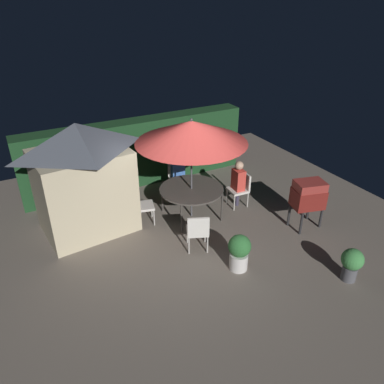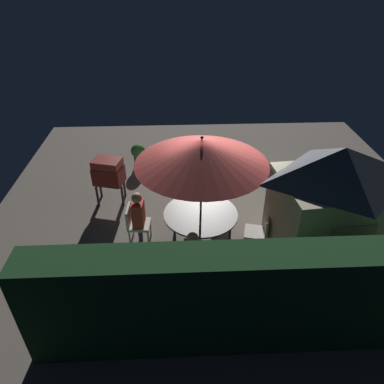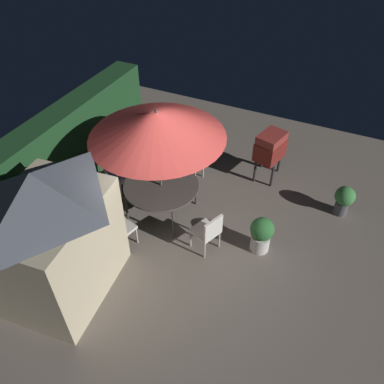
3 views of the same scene
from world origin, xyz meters
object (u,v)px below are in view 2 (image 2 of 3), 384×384
Objects in this scene: garden_shed at (330,209)px; potted_plant_by_shed at (138,153)px; chair_toward_house at (219,189)px; person_in_red at (138,212)px; chair_near_shed at (135,222)px; bbq_grill at (108,172)px; patio_table at (201,215)px; patio_umbrella at (202,152)px; person_in_blue at (193,254)px; chair_far_side at (192,268)px; chair_toward_hedge at (260,230)px; potted_plant_by_grill at (199,173)px.

garden_shed is 3.69× the size of potted_plant_by_shed.
person_in_red reaches higher than chair_toward_house.
chair_toward_house is 3.10m from potted_plant_by_shed.
bbq_grill is at bearing -64.12° from chair_near_shed.
chair_near_shed is at bearing -3.89° from patio_table.
patio_umbrella is 1.90m from person_in_blue.
garden_shed is 2.73m from person_in_blue.
chair_far_side is (2.64, 0.61, -0.80)m from garden_shed.
patio_umbrella is 4.29m from potted_plant_by_shed.
patio_umbrella reaches higher than chair_toward_house.
chair_near_shed and chair_far_side have the same top height.
chair_toward_house is (-0.54, -1.31, -0.21)m from patio_table.
chair_far_side is 1.00× the size of chair_toward_hedge.
chair_far_side is at bearing 79.37° from patio_table.
chair_far_side is 0.71× the size of person_in_blue.
bbq_grill is 1.33× the size of chair_near_shed.
patio_table is at bearing -16.19° from garden_shed.
chair_near_shed and chair_toward_hedge have the same top height.
potted_plant_by_shed is (1.62, -3.53, -1.82)m from patio_umbrella.
chair_near_shed is at bearing 31.91° from chair_toward_house.
chair_near_shed is (3.79, -0.79, -0.80)m from garden_shed.
chair_far_side is at bearing 127.61° from person_in_red.
patio_umbrella is (0.00, 0.00, 1.49)m from patio_table.
patio_umbrella is 2.05× the size of person_in_blue.
chair_near_shed is at bearing -50.36° from chair_far_side.
chair_toward_hedge is at bearing 165.75° from patio_table.
chair_toward_house reaches higher than patio_table.
chair_near_shed is at bearing -8.79° from chair_toward_hedge.
patio_umbrella reaches higher than chair_toward_hedge.
patio_table is at bearing 142.19° from bbq_grill.
garden_shed is 2.88× the size of chair_near_shed.
potted_plant_by_shed is 2.16m from potted_plant_by_grill.
garden_shed is 2.16× the size of bbq_grill.
garden_shed is 1.00× the size of patio_umbrella.
chair_toward_house is (0.68, -1.62, 0.00)m from chair_toward_hedge.
patio_umbrella is 2.21m from chair_near_shed.
chair_near_shed is 1.00× the size of chair_toward_hedge.
patio_umbrella is 2.88× the size of chair_near_shed.
garden_shed is at bearing -168.71° from person_in_blue.
chair_toward_hedge is 0.71× the size of person_in_red.
potted_plant_by_grill is 2.60m from person_in_red.
bbq_grill is 1.81m from person_in_red.
person_in_red is at bearing -11.94° from garden_shed.
chair_far_side is at bearing 129.64° from chair_near_shed.
person_in_red reaches higher than potted_plant_by_shed.
chair_near_shed is 0.28m from person_in_red.
bbq_grill is 2.76m from chair_toward_house.
person_in_blue is (-0.02, -0.08, 0.26)m from chair_far_side.
patio_table is at bearing 114.69° from potted_plant_by_shed.
chair_toward_house is at bearing -146.79° from person_in_red.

